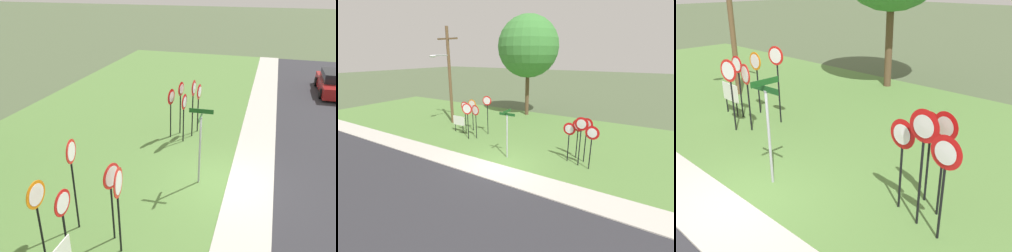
# 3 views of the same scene
# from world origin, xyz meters

# --- Properties ---
(ground_plane) EXTENTS (160.00, 160.00, 0.00)m
(ground_plane) POSITION_xyz_m (0.00, 0.00, 0.00)
(ground_plane) COLOR #4C5B3D
(road_asphalt) EXTENTS (44.00, 6.40, 0.01)m
(road_asphalt) POSITION_xyz_m (0.00, -4.80, 0.01)
(road_asphalt) COLOR #2D2D33
(road_asphalt) RESTS_ON ground_plane
(sidewalk_strip) EXTENTS (44.00, 1.60, 0.06)m
(sidewalk_strip) POSITION_xyz_m (0.00, -0.80, 0.03)
(sidewalk_strip) COLOR #BCB7AD
(sidewalk_strip) RESTS_ON ground_plane
(grass_median) EXTENTS (44.00, 12.00, 0.04)m
(grass_median) POSITION_xyz_m (0.00, 6.00, 0.02)
(grass_median) COLOR #567F3D
(grass_median) RESTS_ON ground_plane
(stop_sign_near_left) EXTENTS (0.70, 0.14, 2.40)m
(stop_sign_near_left) POSITION_xyz_m (-3.76, 2.64, 1.78)
(stop_sign_near_left) COLOR black
(stop_sign_near_left) RESTS_ON grass_median
(stop_sign_near_right) EXTENTS (0.69, 0.09, 2.45)m
(stop_sign_near_right) POSITION_xyz_m (-5.11, 3.93, 1.81)
(stop_sign_near_right) COLOR black
(stop_sign_near_right) RESTS_ON grass_median
(stop_sign_far_left) EXTENTS (0.67, 0.16, 2.86)m
(stop_sign_far_left) POSITION_xyz_m (-3.63, 3.84, 2.10)
(stop_sign_far_left) COLOR black
(stop_sign_far_left) RESTS_ON grass_median
(stop_sign_far_center) EXTENTS (0.77, 0.15, 2.55)m
(stop_sign_far_center) POSITION_xyz_m (-4.16, 2.25, 1.91)
(stop_sign_far_center) COLOR black
(stop_sign_far_center) RESTS_ON grass_median
(stop_sign_far_right) EXTENTS (0.64, 0.10, 2.40)m
(stop_sign_far_right) POSITION_xyz_m (-5.18, 3.18, 1.76)
(stop_sign_far_right) COLOR black
(stop_sign_far_right) RESTS_ON grass_median
(yield_sign_near_left) EXTENTS (0.70, 0.15, 2.29)m
(yield_sign_near_left) POSITION_xyz_m (3.16, 3.02, 1.74)
(yield_sign_near_left) COLOR black
(yield_sign_near_left) RESTS_ON grass_median
(yield_sign_near_right) EXTENTS (0.71, 0.12, 2.33)m
(yield_sign_near_right) POSITION_xyz_m (4.14, 1.98, 1.77)
(yield_sign_near_right) COLOR black
(yield_sign_near_right) RESTS_ON grass_median
(yield_sign_far_left) EXTENTS (0.71, 0.11, 2.67)m
(yield_sign_far_left) POSITION_xyz_m (3.55, 2.11, 2.04)
(yield_sign_far_left) COLOR black
(yield_sign_far_left) RESTS_ON grass_median
(yield_sign_far_right) EXTENTS (0.64, 0.13, 2.50)m
(yield_sign_far_right) POSITION_xyz_m (3.68, 2.72, 1.88)
(yield_sign_far_right) COLOR black
(yield_sign_far_right) RESTS_ON grass_median
(yield_sign_center) EXTENTS (0.69, 0.12, 2.22)m
(yield_sign_center) POSITION_xyz_m (2.88, 2.35, 1.68)
(yield_sign_center) COLOR black
(yield_sign_center) RESTS_ON grass_median
(street_name_post) EXTENTS (0.96, 0.82, 2.81)m
(street_name_post) POSITION_xyz_m (-0.22, 1.01, 1.72)
(street_name_post) COLOR #9EA0A8
(street_name_post) RESTS_ON grass_median
(utility_pole) EXTENTS (2.10, 2.03, 7.83)m
(utility_pole) POSITION_xyz_m (-8.09, 4.66, 4.29)
(utility_pole) COLOR brown
(utility_pole) RESTS_ON grass_median
(notice_board) EXTENTS (1.10, 0.06, 1.25)m
(notice_board) POSITION_xyz_m (-5.77, 3.10, 0.87)
(notice_board) COLOR black
(notice_board) RESTS_ON grass_median
(oak_tree_left) EXTENTS (5.57, 5.57, 9.16)m
(oak_tree_left) POSITION_xyz_m (-3.92, 10.77, 6.40)
(oak_tree_left) COLOR brown
(oak_tree_left) RESTS_ON grass_median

